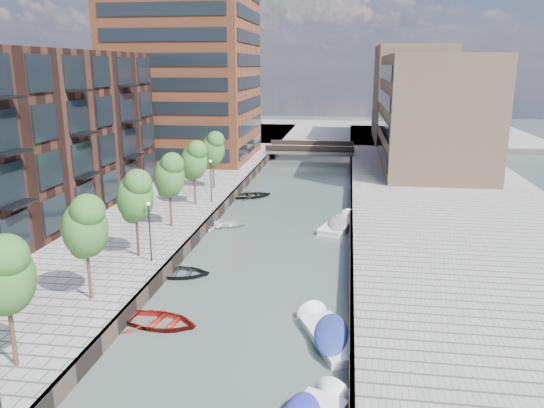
% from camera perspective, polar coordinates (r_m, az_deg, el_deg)
% --- Properties ---
extents(water, '(300.00, 300.00, 0.00)m').
position_cam_1_polar(water, '(50.15, 1.51, -1.21)').
color(water, '#38473F').
rests_on(water, ground).
extents(quay_right, '(20.00, 140.00, 1.00)m').
position_cam_1_polar(quay_right, '(50.79, 19.75, -1.30)').
color(quay_right, gray).
rests_on(quay_right, ground).
extents(quay_wall_left, '(0.25, 140.00, 1.00)m').
position_cam_1_polar(quay_wall_left, '(51.06, -5.30, -0.39)').
color(quay_wall_left, '#332823').
rests_on(quay_wall_left, ground).
extents(quay_wall_right, '(0.25, 140.00, 1.00)m').
position_cam_1_polar(quay_wall_right, '(49.71, 8.52, -0.91)').
color(quay_wall_right, '#332823').
rests_on(quay_wall_right, ground).
extents(far_closure, '(80.00, 40.00, 1.00)m').
position_cam_1_polar(far_closure, '(108.86, 5.26, 7.66)').
color(far_closure, gray).
rests_on(far_closure, ground).
extents(apartment_block, '(8.00, 38.00, 14.00)m').
position_cam_1_polar(apartment_block, '(46.08, -25.74, 6.09)').
color(apartment_block, black).
rests_on(apartment_block, quay_left).
extents(tower, '(18.00, 18.00, 30.00)m').
position_cam_1_polar(tower, '(76.35, -9.37, 16.21)').
color(tower, brown).
rests_on(tower, quay_left).
extents(tan_block_near, '(12.00, 25.00, 14.00)m').
position_cam_1_polar(tan_block_near, '(70.91, 16.87, 9.44)').
color(tan_block_near, '#A38264').
rests_on(tan_block_near, quay_right).
extents(tan_block_far, '(12.00, 20.00, 16.00)m').
position_cam_1_polar(tan_block_far, '(96.59, 14.69, 11.43)').
color(tan_block_far, '#A38264').
rests_on(tan_block_far, quay_right).
extents(bridge, '(13.00, 6.00, 1.30)m').
position_cam_1_polar(bridge, '(81.05, 4.19, 5.90)').
color(bridge, gray).
rests_on(bridge, ground).
extents(tree_1, '(2.50, 2.50, 5.95)m').
position_cam_1_polar(tree_1, '(25.03, -26.85, -6.66)').
color(tree_1, '#382619').
rests_on(tree_1, quay_left).
extents(tree_2, '(2.50, 2.50, 5.95)m').
position_cam_1_polar(tree_2, '(30.67, -19.50, -2.14)').
color(tree_2, '#382619').
rests_on(tree_2, quay_left).
extents(tree_3, '(2.50, 2.50, 5.95)m').
position_cam_1_polar(tree_3, '(36.77, -14.54, 0.96)').
color(tree_3, '#382619').
rests_on(tree_3, quay_left).
extents(tree_4, '(2.50, 2.50, 5.95)m').
position_cam_1_polar(tree_4, '(43.15, -11.02, 3.16)').
color(tree_4, '#382619').
rests_on(tree_4, quay_left).
extents(tree_5, '(2.50, 2.50, 5.95)m').
position_cam_1_polar(tree_5, '(49.69, -8.40, 4.77)').
color(tree_5, '#382619').
rests_on(tree_5, quay_left).
extents(tree_6, '(2.50, 2.50, 5.95)m').
position_cam_1_polar(tree_6, '(56.35, -6.39, 6.00)').
color(tree_6, '#382619').
rests_on(tree_6, quay_left).
extents(lamp_1, '(0.24, 0.24, 4.12)m').
position_cam_1_polar(lamp_1, '(35.86, -13.04, -2.27)').
color(lamp_1, black).
rests_on(lamp_1, quay_left).
extents(lamp_2, '(0.24, 0.24, 4.12)m').
position_cam_1_polar(lamp_2, '(50.62, -6.59, 2.95)').
color(lamp_2, black).
rests_on(lamp_2, quay_left).
extents(sloop_1, '(4.50, 3.38, 0.89)m').
position_cam_1_polar(sloop_1, '(36.59, -9.97, -7.60)').
color(sloop_1, '#232426').
rests_on(sloop_1, ground).
extents(sloop_2, '(4.80, 3.77, 0.90)m').
position_cam_1_polar(sloop_2, '(30.29, -11.92, -12.63)').
color(sloop_2, maroon).
rests_on(sloop_2, ground).
extents(sloop_3, '(4.38, 3.39, 0.84)m').
position_cam_1_polar(sloop_3, '(46.73, -5.29, -2.47)').
color(sloop_3, silver).
rests_on(sloop_3, ground).
extents(sloop_4, '(5.31, 4.70, 0.91)m').
position_cam_1_polar(sloop_4, '(56.98, -2.21, 0.74)').
color(sloop_4, black).
rests_on(sloop_4, ground).
extents(motorboat_3, '(3.87, 5.76, 1.82)m').
position_cam_1_polar(motorboat_3, '(28.51, 5.96, -13.71)').
color(motorboat_3, white).
rests_on(motorboat_3, ground).
extents(motorboat_4, '(3.56, 6.01, 1.90)m').
position_cam_1_polar(motorboat_4, '(46.80, 7.30, -2.20)').
color(motorboat_4, white).
rests_on(motorboat_4, ground).
extents(car, '(1.97, 4.10, 1.35)m').
position_cam_1_polar(car, '(65.77, 13.60, 3.72)').
color(car, silver).
rests_on(car, quay_right).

